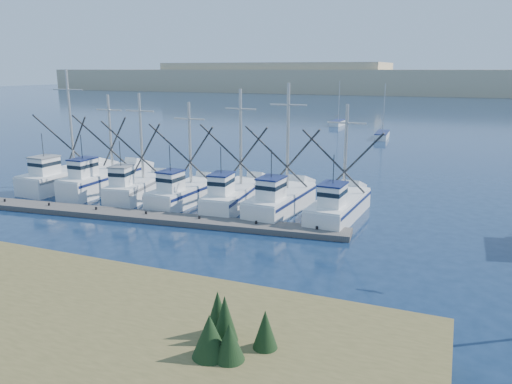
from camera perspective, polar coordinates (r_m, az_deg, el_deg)
ground at (r=27.13m, az=-4.88°, el=-8.28°), size 500.00×500.00×0.00m
floating_dock at (r=35.67m, az=-12.43°, el=-2.77°), size 28.36×4.74×0.38m
dune_ridge at (r=232.67m, az=19.72°, el=11.80°), size 360.00×60.00×10.00m
trawler_fleet at (r=39.71m, az=-8.99°, el=0.24°), size 27.65×8.74×10.20m
sailboat_near at (r=78.11m, az=14.22°, el=6.31°), size 2.03×6.44×8.10m
sailboat_far at (r=94.83m, az=9.33°, el=7.81°), size 1.95×5.57×8.10m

